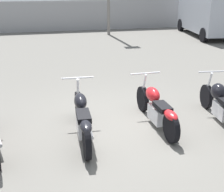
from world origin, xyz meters
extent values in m
plane|color=#5B5954|center=(0.00, 0.00, 0.00)|extent=(60.00, 60.00, 0.00)
cube|color=gray|center=(0.00, 13.70, 0.89)|extent=(40.00, 0.04, 1.77)
cylinder|color=black|center=(-0.64, 0.58, 0.31)|extent=(0.13, 0.63, 0.63)
cylinder|color=black|center=(-0.71, -1.02, 0.31)|extent=(0.13, 0.63, 0.63)
cube|color=silver|center=(-0.68, -0.30, 0.28)|extent=(0.23, 0.58, 0.34)
ellipsoid|color=black|center=(-0.67, -0.03, 0.65)|extent=(0.27, 0.55, 0.29)
cube|color=black|center=(-0.69, -0.57, 0.58)|extent=(0.26, 0.53, 0.10)
ellipsoid|color=black|center=(-0.71, -0.97, 0.56)|extent=(0.22, 0.45, 0.16)
cylinder|color=silver|center=(-0.64, 0.48, 0.98)|extent=(0.65, 0.07, 0.04)
cylinder|color=silver|center=(-0.64, 0.53, 0.64)|extent=(0.06, 0.25, 0.65)
cylinder|color=silver|center=(-0.56, -0.47, 0.22)|extent=(0.10, 0.57, 0.07)
cylinder|color=black|center=(0.87, 0.75, 0.29)|extent=(0.11, 0.57, 0.57)
cylinder|color=black|center=(0.90, -0.82, 0.29)|extent=(0.11, 0.57, 0.57)
cube|color=silver|center=(0.89, -0.11, 0.26)|extent=(0.21, 0.57, 0.32)
ellipsoid|color=red|center=(0.88, 0.15, 0.60)|extent=(0.26, 0.52, 0.29)
cube|color=black|center=(0.89, -0.38, 0.53)|extent=(0.25, 0.49, 0.10)
ellipsoid|color=red|center=(0.90, -0.77, 0.52)|extent=(0.21, 0.44, 0.16)
cylinder|color=silver|center=(0.88, 0.65, 0.92)|extent=(0.69, 0.05, 0.04)
cylinder|color=silver|center=(0.88, 0.70, 0.60)|extent=(0.05, 0.25, 0.62)
cylinder|color=silver|center=(1.01, -0.27, 0.20)|extent=(0.08, 0.67, 0.07)
cylinder|color=black|center=(2.39, 0.56, 0.28)|extent=(0.16, 0.57, 0.56)
cube|color=silver|center=(2.30, -0.24, 0.25)|extent=(0.26, 0.55, 0.31)
ellipsoid|color=black|center=(2.33, 0.01, 0.60)|extent=(0.34, 0.45, 0.35)
cylinder|color=silver|center=(2.38, 0.46, 0.91)|extent=(0.59, 0.10, 0.04)
cylinder|color=silver|center=(2.39, 0.51, 0.60)|extent=(0.08, 0.25, 0.62)
cube|color=#999EA8|center=(7.83, 10.08, 1.18)|extent=(2.67, 5.22, 1.80)
cube|color=black|center=(8.18, 12.53, 1.59)|extent=(1.78, 0.28, 0.54)
cylinder|color=black|center=(7.16, 12.09, 0.35)|extent=(0.32, 0.72, 0.70)
cylinder|color=black|center=(9.03, 11.82, 0.35)|extent=(0.32, 0.72, 0.70)
cylinder|color=black|center=(6.63, 8.34, 0.35)|extent=(0.32, 0.72, 0.70)
camera|label=1|loc=(-1.37, -5.62, 2.82)|focal=50.00mm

